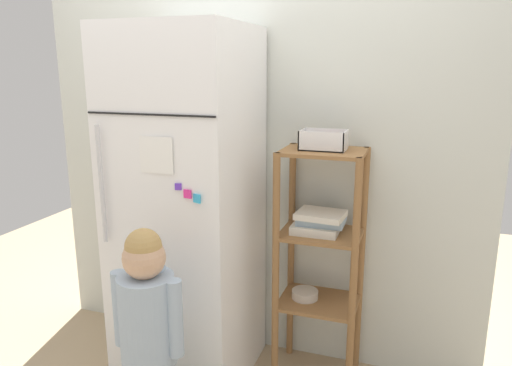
{
  "coord_description": "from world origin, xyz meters",
  "views": [
    {
      "loc": [
        0.86,
        -2.09,
        1.63
      ],
      "look_at": [
        0.13,
        0.02,
        1.09
      ],
      "focal_mm": 33.48,
      "sensor_mm": 36.0,
      "label": 1
    }
  ],
  "objects_px": {
    "refrigerator": "(188,210)",
    "fruit_bin": "(326,142)",
    "child_standing": "(148,319)",
    "pantry_shelf_unit": "(319,244)"
  },
  "relations": [
    {
      "from": "pantry_shelf_unit",
      "to": "child_standing",
      "type": "bearing_deg",
      "value": -128.96
    },
    {
      "from": "child_standing",
      "to": "pantry_shelf_unit",
      "type": "height_order",
      "value": "pantry_shelf_unit"
    },
    {
      "from": "refrigerator",
      "to": "pantry_shelf_unit",
      "type": "xyz_separation_m",
      "value": [
        0.66,
        0.16,
        -0.16
      ]
    },
    {
      "from": "child_standing",
      "to": "refrigerator",
      "type": "bearing_deg",
      "value": 98.36
    },
    {
      "from": "refrigerator",
      "to": "child_standing",
      "type": "xyz_separation_m",
      "value": [
        0.08,
        -0.55,
        -0.31
      ]
    },
    {
      "from": "refrigerator",
      "to": "fruit_bin",
      "type": "xyz_separation_m",
      "value": [
        0.67,
        0.16,
        0.36
      ]
    },
    {
      "from": "refrigerator",
      "to": "fruit_bin",
      "type": "height_order",
      "value": "refrigerator"
    },
    {
      "from": "child_standing",
      "to": "pantry_shelf_unit",
      "type": "relative_size",
      "value": 0.81
    },
    {
      "from": "child_standing",
      "to": "pantry_shelf_unit",
      "type": "xyz_separation_m",
      "value": [
        0.58,
        0.71,
        0.14
      ]
    },
    {
      "from": "fruit_bin",
      "to": "child_standing",
      "type": "bearing_deg",
      "value": -129.57
    }
  ]
}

